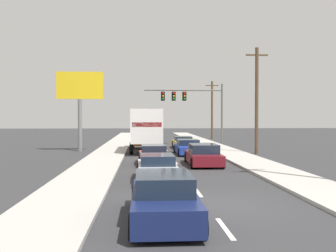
{
  "coord_description": "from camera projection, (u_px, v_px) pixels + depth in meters",
  "views": [
    {
      "loc": [
        -2.18,
        -12.44,
        2.94
      ],
      "look_at": [
        -0.44,
        13.46,
        2.38
      ],
      "focal_mm": 40.7,
      "sensor_mm": 36.0,
      "label": 1
    }
  ],
  "objects": [
    {
      "name": "traffic_signal_mast",
      "position": [
        186.0,
        100.0,
        41.05
      ],
      "size": [
        8.54,
        0.69,
        6.65
      ],
      "color": "#595B56",
      "rests_on": "ground_plane"
    },
    {
      "name": "box_truck",
      "position": [
        146.0,
        128.0,
        32.87
      ],
      "size": [
        2.75,
        8.8,
        3.63
      ],
      "color": "white",
      "rests_on": "ground_plane"
    },
    {
      "name": "car_maroon",
      "position": [
        203.0,
        155.0,
        23.71
      ],
      "size": [
        2.02,
        4.63,
        1.31
      ],
      "color": "maroon",
      "rests_on": "ground_plane"
    },
    {
      "name": "utility_pole_mid",
      "position": [
        257.0,
        99.0,
        30.85
      ],
      "size": [
        1.8,
        0.28,
        8.63
      ],
      "color": "brown",
      "rests_on": "ground_plane"
    },
    {
      "name": "sidewalk_left",
      "position": [
        110.0,
        152.0,
        32.24
      ],
      "size": [
        2.72,
        80.0,
        0.14
      ],
      "primitive_type": "cube",
      "color": "#B2AFA8",
      "rests_on": "ground_plane"
    },
    {
      "name": "car_blue",
      "position": [
        188.0,
        147.0,
        30.76
      ],
      "size": [
        2.02,
        4.65,
        1.2
      ],
      "color": "#1E389E",
      "rests_on": "ground_plane"
    },
    {
      "name": "roadside_billboard",
      "position": [
        80.0,
        95.0,
        33.34
      ],
      "size": [
        4.04,
        0.36,
        6.98
      ],
      "color": "slate",
      "rests_on": "ground_plane"
    },
    {
      "name": "ground_plane",
      "position": [
        165.0,
        148.0,
        37.55
      ],
      "size": [
        140.0,
        140.0,
        0.0
      ],
      "primitive_type": "plane",
      "color": "#333335"
    },
    {
      "name": "car_silver",
      "position": [
        157.0,
        169.0,
        17.63
      ],
      "size": [
        1.88,
        4.15,
        1.25
      ],
      "color": "#B7BABF",
      "rests_on": "ground_plane"
    },
    {
      "name": "car_red",
      "position": [
        153.0,
        155.0,
        24.02
      ],
      "size": [
        1.9,
        4.39,
        1.24
      ],
      "color": "red",
      "rests_on": "ground_plane"
    },
    {
      "name": "utility_pole_far",
      "position": [
        212.0,
        109.0,
        52.9
      ],
      "size": [
        1.8,
        0.28,
        8.04
      ],
      "color": "brown",
      "rests_on": "ground_plane"
    },
    {
      "name": "lane_markings",
      "position": [
        166.0,
        150.0,
        35.03
      ],
      "size": [
        0.14,
        62.0,
        0.01
      ],
      "color": "silver",
      "rests_on": "ground_plane"
    },
    {
      "name": "car_yellow",
      "position": [
        183.0,
        143.0,
        36.9
      ],
      "size": [
        1.93,
        4.15,
        1.15
      ],
      "color": "yellow",
      "rests_on": "ground_plane"
    },
    {
      "name": "sidewalk_right",
      "position": [
        225.0,
        151.0,
        32.89
      ],
      "size": [
        2.72,
        80.0,
        0.14
      ],
      "primitive_type": "cube",
      "color": "#B2AFA8",
      "rests_on": "ground_plane"
    },
    {
      "name": "car_navy",
      "position": [
        164.0,
        199.0,
        10.88
      ],
      "size": [
        1.9,
        4.62,
        1.35
      ],
      "color": "#141E4C",
      "rests_on": "ground_plane"
    }
  ]
}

